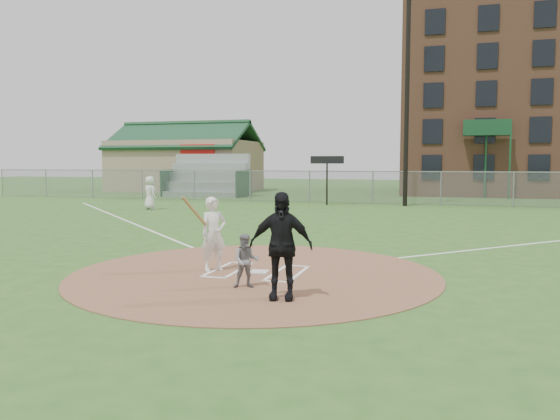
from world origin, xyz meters
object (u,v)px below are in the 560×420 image
(home_plate, at_px, (259,272))
(batter_at_plate, at_px, (214,234))
(umpire, at_px, (281,246))
(catcher, at_px, (246,261))
(ondeck_player, at_px, (150,193))

(home_plate, relative_size, batter_at_plate, 0.22)
(umpire, bearing_deg, batter_at_plate, 127.58)
(home_plate, distance_m, umpire, 2.69)
(home_plate, xyz_separation_m, umpire, (1.17, -2.21, 0.99))
(home_plate, bearing_deg, umpire, -62.07)
(home_plate, distance_m, catcher, 1.64)
(home_plate, distance_m, ondeck_player, 18.34)
(catcher, bearing_deg, ondeck_player, 105.70)
(catcher, distance_m, batter_at_plate, 1.96)
(catcher, relative_size, umpire, 0.55)
(home_plate, distance_m, batter_at_plate, 1.38)
(batter_at_plate, bearing_deg, catcher, -46.89)
(umpire, bearing_deg, catcher, 134.34)
(catcher, bearing_deg, batter_at_plate, 113.37)
(catcher, xyz_separation_m, batter_at_plate, (-1.32, 1.41, 0.32))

